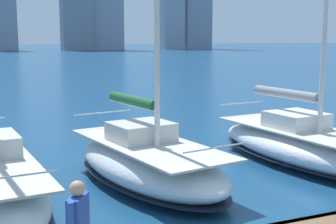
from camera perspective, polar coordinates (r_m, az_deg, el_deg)
name	(u,v)px	position (r m, az deg, el deg)	size (l,w,h in m)	color
sailboat_grey	(305,144)	(17.06, 16.31, -3.75)	(3.65, 8.42, 12.94)	white
sailboat_forest	(148,160)	(14.14, -2.48, -5.93)	(4.05, 7.38, 11.16)	silver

